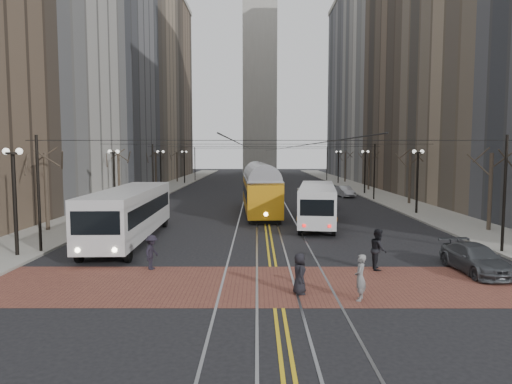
{
  "coord_description": "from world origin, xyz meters",
  "views": [
    {
      "loc": [
        -0.81,
        -23.1,
        5.66
      ],
      "look_at": [
        -0.86,
        7.19,
        3.0
      ],
      "focal_mm": 32.0,
      "sensor_mm": 36.0,
      "label": 1
    }
  ],
  "objects_px": {
    "streetcar": "(260,194)",
    "sedan_silver": "(344,191)",
    "pedestrian_b": "(360,277)",
    "pedestrian_a": "(300,274)",
    "pedestrian_d": "(152,252)",
    "transit_bus": "(130,215)",
    "sedan_grey": "(328,200)",
    "clock_tower": "(260,38)",
    "cargo_van": "(314,202)",
    "sedan_parked": "(476,259)",
    "rear_bus": "(317,205)",
    "pedestrian_c": "(378,249)"
  },
  "relations": [
    {
      "from": "rear_bus",
      "to": "pedestrian_a",
      "type": "bearing_deg",
      "value": -92.06
    },
    {
      "from": "transit_bus",
      "to": "cargo_van",
      "type": "height_order",
      "value": "transit_bus"
    },
    {
      "from": "transit_bus",
      "to": "cargo_van",
      "type": "xyz_separation_m",
      "value": [
        13.17,
        12.55,
        -0.56
      ]
    },
    {
      "from": "streetcar",
      "to": "pedestrian_a",
      "type": "relative_size",
      "value": 9.21
    },
    {
      "from": "sedan_grey",
      "to": "pedestrian_a",
      "type": "xyz_separation_m",
      "value": [
        -5.53,
        -28.19,
        0.04
      ]
    },
    {
      "from": "sedan_parked",
      "to": "pedestrian_b",
      "type": "height_order",
      "value": "pedestrian_b"
    },
    {
      "from": "streetcar",
      "to": "cargo_van",
      "type": "relative_size",
      "value": 3.02
    },
    {
      "from": "pedestrian_c",
      "to": "transit_bus",
      "type": "bearing_deg",
      "value": 70.54
    },
    {
      "from": "transit_bus",
      "to": "sedan_parked",
      "type": "height_order",
      "value": "transit_bus"
    },
    {
      "from": "cargo_van",
      "to": "sedan_silver",
      "type": "height_order",
      "value": "cargo_van"
    },
    {
      "from": "streetcar",
      "to": "pedestrian_c",
      "type": "height_order",
      "value": "streetcar"
    },
    {
      "from": "clock_tower",
      "to": "pedestrian_d",
      "type": "height_order",
      "value": "clock_tower"
    },
    {
      "from": "clock_tower",
      "to": "pedestrian_c",
      "type": "height_order",
      "value": "clock_tower"
    },
    {
      "from": "sedan_grey",
      "to": "sedan_silver",
      "type": "height_order",
      "value": "sedan_grey"
    },
    {
      "from": "cargo_van",
      "to": "pedestrian_c",
      "type": "height_order",
      "value": "cargo_van"
    },
    {
      "from": "cargo_van",
      "to": "rear_bus",
      "type": "bearing_deg",
      "value": -101.6
    },
    {
      "from": "transit_bus",
      "to": "sedan_grey",
      "type": "xyz_separation_m",
      "value": [
        15.25,
        17.47,
        -0.87
      ]
    },
    {
      "from": "clock_tower",
      "to": "transit_bus",
      "type": "bearing_deg",
      "value": -95.22
    },
    {
      "from": "streetcar",
      "to": "pedestrian_a",
      "type": "height_order",
      "value": "streetcar"
    },
    {
      "from": "pedestrian_b",
      "to": "rear_bus",
      "type": "bearing_deg",
      "value": -162.69
    },
    {
      "from": "clock_tower",
      "to": "sedan_parked",
      "type": "bearing_deg",
      "value": -84.78
    },
    {
      "from": "sedan_silver",
      "to": "pedestrian_a",
      "type": "xyz_separation_m",
      "value": [
        -9.39,
        -39.63,
        0.14
      ]
    },
    {
      "from": "sedan_grey",
      "to": "cargo_van",
      "type": "bearing_deg",
      "value": -102.91
    },
    {
      "from": "sedan_silver",
      "to": "pedestrian_d",
      "type": "relative_size",
      "value": 2.51
    },
    {
      "from": "pedestrian_c",
      "to": "pedestrian_d",
      "type": "distance_m",
      "value": 10.92
    },
    {
      "from": "sedan_grey",
      "to": "rear_bus",
      "type": "bearing_deg",
      "value": -93.26
    },
    {
      "from": "pedestrian_c",
      "to": "pedestrian_d",
      "type": "xyz_separation_m",
      "value": [
        -10.92,
        0.0,
        -0.15
      ]
    },
    {
      "from": "sedan_silver",
      "to": "pedestrian_b",
      "type": "height_order",
      "value": "pedestrian_b"
    },
    {
      "from": "cargo_van",
      "to": "sedan_parked",
      "type": "distance_m",
      "value": 20.62
    },
    {
      "from": "sedan_parked",
      "to": "pedestrian_b",
      "type": "xyz_separation_m",
      "value": [
        -6.36,
        -4.09,
        0.24
      ]
    },
    {
      "from": "clock_tower",
      "to": "streetcar",
      "type": "height_order",
      "value": "clock_tower"
    },
    {
      "from": "sedan_parked",
      "to": "streetcar",
      "type": "bearing_deg",
      "value": 111.22
    },
    {
      "from": "sedan_grey",
      "to": "sedan_parked",
      "type": "bearing_deg",
      "value": -72.96
    },
    {
      "from": "sedan_parked",
      "to": "clock_tower",
      "type": "bearing_deg",
      "value": 91.2
    },
    {
      "from": "rear_bus",
      "to": "sedan_grey",
      "type": "distance_m",
      "value": 11.07
    },
    {
      "from": "pedestrian_c",
      "to": "sedan_silver",
      "type": "bearing_deg",
      "value": -1.29
    },
    {
      "from": "pedestrian_b",
      "to": "streetcar",
      "type": "bearing_deg",
      "value": -152.15
    },
    {
      "from": "transit_bus",
      "to": "pedestrian_a",
      "type": "xyz_separation_m",
      "value": [
        9.72,
        -10.72,
        -0.83
      ]
    },
    {
      "from": "sedan_grey",
      "to": "pedestrian_d",
      "type": "distance_m",
      "value": 27.3
    },
    {
      "from": "sedan_grey",
      "to": "pedestrian_a",
      "type": "height_order",
      "value": "pedestrian_a"
    },
    {
      "from": "clock_tower",
      "to": "pedestrian_a",
      "type": "bearing_deg",
      "value": -89.52
    },
    {
      "from": "streetcar",
      "to": "sedan_silver",
      "type": "relative_size",
      "value": 3.61
    },
    {
      "from": "clock_tower",
      "to": "pedestrian_b",
      "type": "distance_m",
      "value": 113.68
    },
    {
      "from": "transit_bus",
      "to": "sedan_parked",
      "type": "relative_size",
      "value": 2.97
    },
    {
      "from": "pedestrian_a",
      "to": "pedestrian_b",
      "type": "distance_m",
      "value": 2.37
    },
    {
      "from": "streetcar",
      "to": "rear_bus",
      "type": "bearing_deg",
      "value": -61.19
    },
    {
      "from": "transit_bus",
      "to": "streetcar",
      "type": "height_order",
      "value": "streetcar"
    },
    {
      "from": "cargo_van",
      "to": "pedestrian_d",
      "type": "height_order",
      "value": "cargo_van"
    },
    {
      "from": "streetcar",
      "to": "pedestrian_a",
      "type": "bearing_deg",
      "value": -89.69
    },
    {
      "from": "clock_tower",
      "to": "rear_bus",
      "type": "distance_m",
      "value": 96.32
    }
  ]
}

